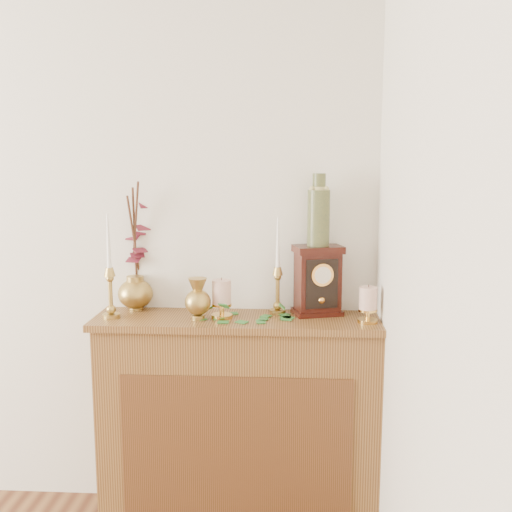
# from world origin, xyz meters

# --- Properties ---
(console_shelf) EXTENTS (1.24, 0.34, 0.93)m
(console_shelf) POSITION_xyz_m (1.40, 2.10, 0.44)
(console_shelf) COLOR brown
(console_shelf) RESTS_ON ground
(candlestick_left) EXTENTS (0.07, 0.07, 0.44)m
(candlestick_left) POSITION_xyz_m (0.86, 2.06, 1.08)
(candlestick_left) COLOR #AB8D44
(candlestick_left) RESTS_ON console_shelf
(candlestick_center) EXTENTS (0.07, 0.07, 0.42)m
(candlestick_center) POSITION_xyz_m (1.56, 2.17, 1.07)
(candlestick_center) COLOR #AB8D44
(candlestick_center) RESTS_ON console_shelf
(bud_vase) EXTENTS (0.11, 0.11, 0.18)m
(bud_vase) POSITION_xyz_m (1.23, 2.05, 1.02)
(bud_vase) COLOR #AB8D44
(bud_vase) RESTS_ON console_shelf
(ginger_jar) EXTENTS (0.23, 0.25, 0.58)m
(ginger_jar) POSITION_xyz_m (0.93, 2.25, 1.19)
(ginger_jar) COLOR #AB8D44
(ginger_jar) RESTS_ON console_shelf
(pillar_candle_left) EXTENTS (0.09, 0.09, 0.18)m
(pillar_candle_left) POSITION_xyz_m (1.33, 2.08, 1.02)
(pillar_candle_left) COLOR #E2B04F
(pillar_candle_left) RESTS_ON console_shelf
(pillar_candle_right) EXTENTS (0.08, 0.08, 0.16)m
(pillar_candle_right) POSITION_xyz_m (1.94, 2.05, 1.01)
(pillar_candle_right) COLOR #E2B04F
(pillar_candle_right) RESTS_ON console_shelf
(ivy_garland) EXTENTS (0.41, 0.15, 0.07)m
(ivy_garland) POSITION_xyz_m (1.40, 2.07, 0.94)
(ivy_garland) COLOR #2C6F2A
(ivy_garland) RESTS_ON console_shelf
(mantel_clock) EXTENTS (0.23, 0.19, 0.30)m
(mantel_clock) POSITION_xyz_m (1.74, 2.17, 1.08)
(mantel_clock) COLOR #38120B
(mantel_clock) RESTS_ON console_shelf
(ceramic_vase) EXTENTS (0.10, 0.10, 0.31)m
(ceramic_vase) POSITION_xyz_m (1.74, 2.18, 1.37)
(ceramic_vase) COLOR #183127
(ceramic_vase) RESTS_ON mantel_clock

